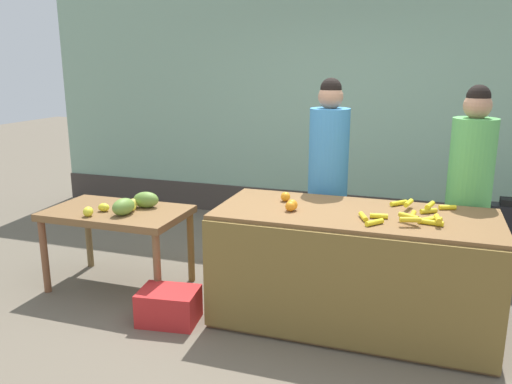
# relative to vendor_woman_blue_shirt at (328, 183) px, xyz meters

# --- Properties ---
(ground_plane) EXTENTS (24.00, 24.00, 0.00)m
(ground_plane) POSITION_rel_vendor_woman_blue_shirt_xyz_m (-0.18, -0.68, -0.91)
(ground_plane) COLOR #665B4C
(market_wall_back) EXTENTS (7.88, 0.23, 3.46)m
(market_wall_back) POSITION_rel_vendor_woman_blue_shirt_xyz_m (-0.18, 1.92, 0.78)
(market_wall_back) COLOR #8CB299
(market_wall_back) RESTS_ON ground
(fruit_stall_counter) EXTENTS (2.03, 0.89, 0.88)m
(fruit_stall_counter) POSITION_rel_vendor_woman_blue_shirt_xyz_m (0.33, -0.69, -0.48)
(fruit_stall_counter) COLOR brown
(fruit_stall_counter) RESTS_ON ground
(side_table_wooden) EXTENTS (1.19, 0.71, 0.71)m
(side_table_wooden) POSITION_rel_vendor_woman_blue_shirt_xyz_m (-1.69, -0.68, -0.29)
(side_table_wooden) COLOR brown
(side_table_wooden) RESTS_ON ground
(banana_bunch_pile) EXTENTS (0.67, 0.69, 0.07)m
(banana_bunch_pile) POSITION_rel_vendor_woman_blue_shirt_xyz_m (0.73, -0.70, -0.01)
(banana_bunch_pile) COLOR gold
(banana_bunch_pile) RESTS_ON fruit_stall_counter
(orange_pile) EXTENTS (0.19, 0.33, 0.08)m
(orange_pile) POSITION_rel_vendor_woman_blue_shirt_xyz_m (-0.15, -0.72, 0.00)
(orange_pile) COLOR orange
(orange_pile) RESTS_ON fruit_stall_counter
(mango_papaya_pile) EXTENTS (0.49, 0.64, 0.14)m
(mango_papaya_pile) POSITION_rel_vendor_woman_blue_shirt_xyz_m (-1.55, -0.67, -0.14)
(mango_papaya_pile) COLOR #E2DC4A
(mango_papaya_pile) RESTS_ON side_table_wooden
(vendor_woman_blue_shirt) EXTENTS (0.34, 0.34, 1.81)m
(vendor_woman_blue_shirt) POSITION_rel_vendor_woman_blue_shirt_xyz_m (0.00, 0.00, 0.00)
(vendor_woman_blue_shirt) COLOR #33333D
(vendor_woman_blue_shirt) RESTS_ON ground
(vendor_woman_green_shirt) EXTENTS (0.34, 0.34, 1.77)m
(vendor_woman_green_shirt) POSITION_rel_vendor_woman_blue_shirt_xyz_m (1.13, -0.05, -0.02)
(vendor_woman_green_shirt) COLOR #33333D
(vendor_woman_green_shirt) RESTS_ON ground
(produce_crate) EXTENTS (0.48, 0.38, 0.26)m
(produce_crate) POSITION_rel_vendor_woman_blue_shirt_xyz_m (-0.98, -1.13, -0.78)
(produce_crate) COLOR red
(produce_crate) RESTS_ON ground
(produce_sack) EXTENTS (0.44, 0.46, 0.45)m
(produce_sack) POSITION_rel_vendor_woman_blue_shirt_xyz_m (-0.85, 0.12, -0.69)
(produce_sack) COLOR maroon
(produce_sack) RESTS_ON ground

